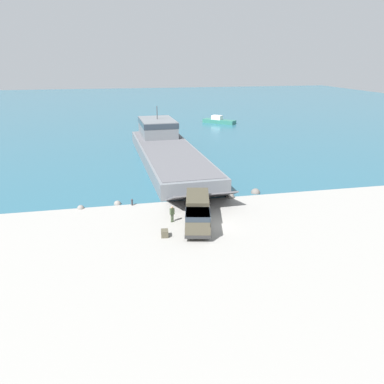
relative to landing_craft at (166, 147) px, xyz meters
The scene contains 12 objects.
ground_plane 28.03m from the landing_craft, 88.80° to the right, with size 240.00×240.00×0.00m, color gray.
water_surface 69.51m from the landing_craft, 89.52° to the left, with size 240.00×180.00×0.01m, color #285B70.
landing_craft is the anchor object (origin of this frame).
military_truck 27.78m from the landing_craft, 91.63° to the right, with size 3.86×7.67×2.81m.
soldier_on_ramp 26.52m from the landing_craft, 96.74° to the right, with size 0.50×0.39×1.73m.
moored_boat_a 37.34m from the landing_craft, 60.71° to the left, with size 8.02×7.48×1.96m.
mooring_bollard 21.97m from the landing_craft, 108.24° to the right, with size 0.25×0.25×0.77m.
cargo_crate 29.81m from the landing_craft, 98.34° to the right, with size 0.66×0.79×0.66m, color #4C4738.
shoreline_rock_a 21.55m from the landing_craft, 67.09° to the right, with size 1.15×1.15×1.15m, color #66605B.
shoreline_rock_b 24.20m from the landing_craft, 121.30° to the right, with size 0.76×0.76×0.76m, color gray.
shoreline_rock_c 21.32m from the landing_craft, 76.88° to the right, with size 1.06×1.06×1.06m, color #66605B.
shoreline_rock_d 21.93m from the landing_craft, 112.88° to the right, with size 0.83×0.83×0.83m, color gray.
Camera 1 is at (-8.84, -32.94, 15.72)m, focal length 35.00 mm.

